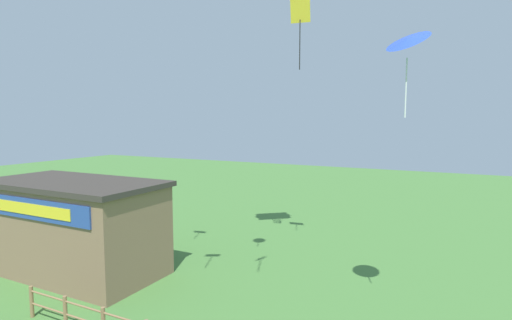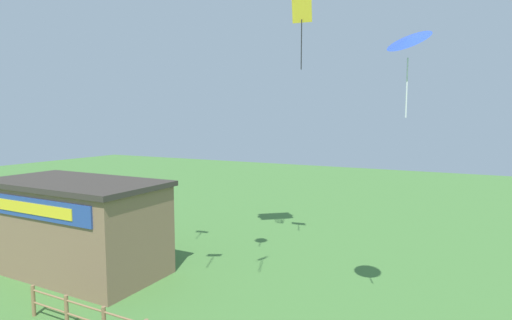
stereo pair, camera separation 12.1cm
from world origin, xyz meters
The scene contains 3 objects.
seaside_building centered at (-10.70, 11.50, 2.25)m, with size 8.88×4.46×4.46m.
kite_blue_delta centered at (3.98, 12.40, 9.79)m, with size 1.83×1.78×2.84m.
kite_yellow_diamond centered at (-1.59, 17.60, 12.41)m, with size 1.01×0.42×3.61m.
Camera 1 is at (5.52, -1.23, 7.31)m, focal length 28.00 mm.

